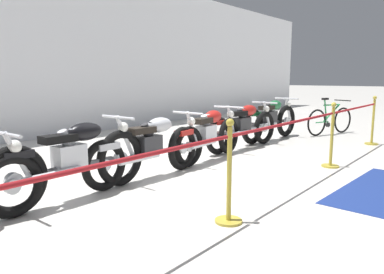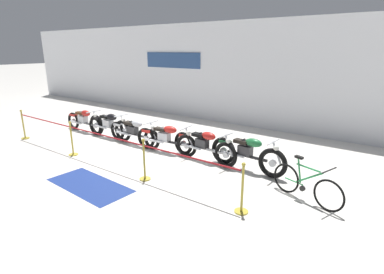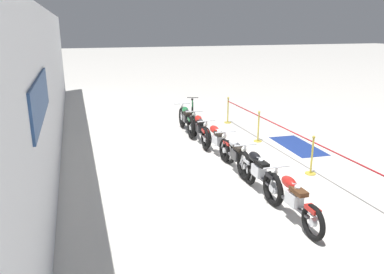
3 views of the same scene
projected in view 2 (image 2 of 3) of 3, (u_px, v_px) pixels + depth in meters
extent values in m
plane|color=silver|center=(138.00, 152.00, 9.37)|extent=(120.00, 120.00, 0.00)
cube|color=white|center=(223.00, 73.00, 12.75)|extent=(28.00, 0.25, 4.20)
cube|color=navy|center=(172.00, 60.00, 13.99)|extent=(3.16, 0.04, 0.70)
torus|color=black|center=(95.00, 126.00, 11.17)|extent=(0.68, 0.11, 0.68)
torus|color=black|center=(74.00, 121.00, 11.99)|extent=(0.68, 0.11, 0.68)
cylinder|color=silver|center=(95.00, 126.00, 11.17)|extent=(0.16, 0.08, 0.16)
cylinder|color=silver|center=(74.00, 121.00, 11.99)|extent=(0.16, 0.08, 0.16)
cylinder|color=silver|center=(96.00, 119.00, 11.04)|extent=(0.30, 0.06, 0.59)
cube|color=silver|center=(83.00, 119.00, 11.56)|extent=(0.36, 0.22, 0.26)
cylinder|color=silver|center=(83.00, 114.00, 11.48)|extent=(0.18, 0.11, 0.24)
cylinder|color=silver|center=(82.00, 114.00, 11.53)|extent=(0.18, 0.11, 0.24)
cylinder|color=silver|center=(76.00, 122.00, 11.67)|extent=(0.70, 0.08, 0.07)
cube|color=#47474C|center=(84.00, 123.00, 11.57)|extent=(1.14, 0.07, 0.06)
ellipsoid|color=#B21E19|center=(86.00, 113.00, 11.36)|extent=(0.46, 0.23, 0.22)
cube|color=#4C2D19|center=(80.00, 113.00, 11.58)|extent=(0.40, 0.20, 0.09)
cube|color=#B21E19|center=(74.00, 115.00, 11.89)|extent=(0.32, 0.16, 0.08)
cylinder|color=silver|center=(94.00, 112.00, 11.03)|extent=(0.04, 0.62, 0.04)
sphere|color=silver|center=(95.00, 116.00, 11.02)|extent=(0.14, 0.14, 0.14)
torus|color=black|center=(123.00, 131.00, 10.36)|extent=(0.76, 0.11, 0.76)
torus|color=black|center=(97.00, 125.00, 11.17)|extent=(0.76, 0.11, 0.76)
cylinder|color=silver|center=(123.00, 131.00, 10.36)|extent=(0.18, 0.08, 0.18)
cylinder|color=silver|center=(97.00, 125.00, 11.17)|extent=(0.18, 0.08, 0.18)
cylinder|color=silver|center=(124.00, 123.00, 10.23)|extent=(0.30, 0.06, 0.59)
cube|color=silver|center=(108.00, 123.00, 10.75)|extent=(0.36, 0.22, 0.26)
cylinder|color=silver|center=(108.00, 118.00, 10.67)|extent=(0.18, 0.11, 0.24)
cylinder|color=silver|center=(107.00, 118.00, 10.71)|extent=(0.18, 0.11, 0.24)
cylinder|color=silver|center=(100.00, 127.00, 10.85)|extent=(0.70, 0.07, 0.07)
cube|color=#47474C|center=(109.00, 127.00, 10.76)|extent=(1.15, 0.06, 0.06)
ellipsoid|color=black|center=(112.00, 117.00, 10.54)|extent=(0.46, 0.22, 0.22)
cube|color=black|center=(105.00, 117.00, 10.76)|extent=(0.40, 0.20, 0.09)
cube|color=black|center=(97.00, 118.00, 11.06)|extent=(0.32, 0.16, 0.08)
cylinder|color=silver|center=(121.00, 115.00, 10.21)|extent=(0.04, 0.62, 0.04)
sphere|color=silver|center=(123.00, 120.00, 10.21)|extent=(0.14, 0.14, 0.14)
torus|color=black|center=(152.00, 139.00, 9.56)|extent=(0.67, 0.12, 0.67)
torus|color=black|center=(118.00, 131.00, 10.52)|extent=(0.67, 0.12, 0.67)
cylinder|color=silver|center=(152.00, 139.00, 9.56)|extent=(0.16, 0.08, 0.16)
cylinder|color=silver|center=(118.00, 131.00, 10.52)|extent=(0.16, 0.08, 0.16)
cylinder|color=silver|center=(153.00, 131.00, 9.42)|extent=(0.30, 0.06, 0.59)
cube|color=#2D2D30|center=(133.00, 130.00, 10.02)|extent=(0.36, 0.23, 0.26)
cylinder|color=#2D2D30|center=(133.00, 124.00, 9.94)|extent=(0.18, 0.11, 0.24)
cylinder|color=#2D2D30|center=(131.00, 124.00, 9.99)|extent=(0.18, 0.11, 0.24)
cylinder|color=silver|center=(124.00, 134.00, 10.13)|extent=(0.70, 0.08, 0.07)
cube|color=#47474C|center=(134.00, 134.00, 10.03)|extent=(1.34, 0.09, 0.06)
ellipsoid|color=#B7BABF|center=(137.00, 124.00, 9.82)|extent=(0.46, 0.23, 0.22)
cube|color=black|center=(130.00, 123.00, 10.03)|extent=(0.40, 0.21, 0.09)
cube|color=#B7BABF|center=(118.00, 125.00, 10.42)|extent=(0.32, 0.17, 0.08)
cylinder|color=silver|center=(151.00, 122.00, 9.41)|extent=(0.05, 0.62, 0.04)
sphere|color=silver|center=(153.00, 127.00, 9.41)|extent=(0.14, 0.14, 0.14)
torus|color=black|center=(187.00, 146.00, 8.88)|extent=(0.69, 0.16, 0.69)
torus|color=black|center=(146.00, 138.00, 9.64)|extent=(0.69, 0.16, 0.69)
cylinder|color=silver|center=(187.00, 146.00, 8.88)|extent=(0.17, 0.09, 0.16)
cylinder|color=silver|center=(146.00, 138.00, 9.64)|extent=(0.17, 0.09, 0.16)
cylinder|color=silver|center=(189.00, 137.00, 8.76)|extent=(0.31, 0.08, 0.59)
cube|color=silver|center=(164.00, 137.00, 9.24)|extent=(0.38, 0.25, 0.26)
cylinder|color=silver|center=(165.00, 131.00, 9.16)|extent=(0.19, 0.13, 0.24)
cylinder|color=silver|center=(163.00, 130.00, 9.20)|extent=(0.19, 0.13, 0.24)
cylinder|color=silver|center=(154.00, 141.00, 9.31)|extent=(0.70, 0.13, 0.07)
cube|color=black|center=(166.00, 141.00, 9.26)|extent=(1.23, 0.17, 0.06)
ellipsoid|color=#B21E19|center=(170.00, 130.00, 9.05)|extent=(0.48, 0.26, 0.22)
cube|color=black|center=(161.00, 129.00, 9.24)|extent=(0.42, 0.23, 0.09)
cube|color=#B21E19|center=(147.00, 131.00, 9.54)|extent=(0.33, 0.19, 0.08)
cylinder|color=silver|center=(186.00, 128.00, 8.74)|extent=(0.09, 0.62, 0.04)
sphere|color=silver|center=(188.00, 133.00, 8.74)|extent=(0.14, 0.14, 0.14)
torus|color=black|center=(226.00, 155.00, 8.09)|extent=(0.72, 0.17, 0.71)
torus|color=black|center=(183.00, 143.00, 9.07)|extent=(0.72, 0.17, 0.71)
cylinder|color=silver|center=(226.00, 155.00, 8.09)|extent=(0.18, 0.09, 0.17)
cylinder|color=silver|center=(183.00, 143.00, 9.07)|extent=(0.18, 0.09, 0.17)
cylinder|color=silver|center=(229.00, 146.00, 7.95)|extent=(0.31, 0.08, 0.59)
cube|color=#2D2D30|center=(202.00, 143.00, 8.56)|extent=(0.38, 0.25, 0.26)
cylinder|color=#2D2D30|center=(203.00, 137.00, 8.48)|extent=(0.19, 0.13, 0.24)
cylinder|color=#2D2D30|center=(201.00, 136.00, 8.53)|extent=(0.19, 0.13, 0.24)
cylinder|color=silver|center=(191.00, 147.00, 8.69)|extent=(0.70, 0.13, 0.07)
cube|color=#ADAFB5|center=(203.00, 148.00, 8.57)|extent=(1.25, 0.17, 0.06)
ellipsoid|color=#B21E19|center=(209.00, 136.00, 8.34)|extent=(0.48, 0.26, 0.22)
cube|color=black|center=(199.00, 135.00, 8.58)|extent=(0.42, 0.23, 0.09)
cube|color=#B21E19|center=(185.00, 136.00, 8.96)|extent=(0.33, 0.19, 0.08)
cylinder|color=silver|center=(226.00, 135.00, 7.94)|extent=(0.09, 0.62, 0.04)
sphere|color=silver|center=(228.00, 141.00, 7.93)|extent=(0.14, 0.14, 0.14)
torus|color=black|center=(273.00, 163.00, 7.42)|extent=(0.78, 0.18, 0.77)
torus|color=black|center=(223.00, 151.00, 8.33)|extent=(0.78, 0.18, 0.77)
cylinder|color=silver|center=(273.00, 163.00, 7.42)|extent=(0.19, 0.09, 0.18)
cylinder|color=silver|center=(223.00, 151.00, 8.33)|extent=(0.19, 0.09, 0.18)
cylinder|color=silver|center=(277.00, 153.00, 7.29)|extent=(0.31, 0.08, 0.59)
cube|color=#2D2D30|center=(245.00, 150.00, 7.86)|extent=(0.37, 0.24, 0.26)
cylinder|color=#2D2D30|center=(247.00, 144.00, 7.78)|extent=(0.19, 0.12, 0.24)
cylinder|color=#2D2D30|center=(244.00, 143.00, 7.83)|extent=(0.19, 0.12, 0.24)
cylinder|color=silver|center=(232.00, 154.00, 7.98)|extent=(0.70, 0.12, 0.07)
cube|color=black|center=(247.00, 156.00, 7.87)|extent=(1.18, 0.14, 0.06)
ellipsoid|color=#1E6B38|center=(254.00, 143.00, 7.65)|extent=(0.47, 0.25, 0.22)
cube|color=black|center=(241.00, 142.00, 7.88)|extent=(0.41, 0.23, 0.09)
cube|color=#1E6B38|center=(225.00, 142.00, 8.22)|extent=(0.33, 0.18, 0.08)
cylinder|color=silver|center=(274.00, 142.00, 7.28)|extent=(0.08, 0.62, 0.04)
sphere|color=silver|center=(276.00, 148.00, 7.27)|extent=(0.14, 0.14, 0.14)
torus|color=black|center=(329.00, 196.00, 5.90)|extent=(0.65, 0.26, 0.67)
torus|color=black|center=(286.00, 178.00, 6.69)|extent=(0.65, 0.26, 0.67)
cylinder|color=#238442|center=(309.00, 178.00, 6.19)|extent=(0.58, 0.23, 0.43)
cylinder|color=#238442|center=(308.00, 168.00, 6.18)|extent=(0.53, 0.21, 0.04)
cylinder|color=#238442|center=(299.00, 170.00, 6.37)|extent=(0.15, 0.08, 0.55)
cube|color=black|center=(299.00, 157.00, 6.32)|extent=(0.20, 0.13, 0.05)
cylinder|color=#238442|center=(294.00, 181.00, 6.53)|extent=(0.44, 0.17, 0.03)
cylinder|color=black|center=(329.00, 170.00, 5.79)|extent=(0.18, 0.46, 0.03)
cylinder|color=black|center=(302.00, 188.00, 6.38)|extent=(0.13, 0.09, 0.12)
cylinder|color=gold|center=(25.00, 138.00, 10.79)|extent=(0.28, 0.28, 0.03)
cylinder|color=gold|center=(23.00, 125.00, 10.65)|extent=(0.05, 0.05, 0.95)
sphere|color=gold|center=(21.00, 111.00, 10.51)|extent=(0.08, 0.08, 0.08)
cylinder|color=maroon|center=(44.00, 120.00, 9.72)|extent=(2.84, 0.04, 0.04)
cylinder|color=maroon|center=(103.00, 135.00, 8.03)|extent=(2.91, 0.04, 0.04)
cylinder|color=maroon|center=(188.00, 157.00, 6.44)|extent=(2.54, 0.04, 0.04)
cylinder|color=gold|center=(74.00, 154.00, 9.13)|extent=(0.28, 0.28, 0.03)
cylinder|color=gold|center=(72.00, 139.00, 8.99)|extent=(0.05, 0.05, 0.95)
sphere|color=gold|center=(70.00, 123.00, 8.85)|extent=(0.08, 0.08, 0.08)
cylinder|color=gold|center=(145.00, 179.00, 7.43)|extent=(0.28, 0.28, 0.03)
cylinder|color=gold|center=(144.00, 160.00, 7.29)|extent=(0.05, 0.05, 0.95)
sphere|color=gold|center=(143.00, 140.00, 7.14)|extent=(0.08, 0.08, 0.08)
cylinder|color=gold|center=(241.00, 211.00, 5.94)|extent=(0.28, 0.28, 0.03)
cylinder|color=gold|center=(242.00, 189.00, 5.80)|extent=(0.05, 0.05, 0.95)
sphere|color=gold|center=(244.00, 164.00, 5.66)|extent=(0.08, 0.08, 0.08)
cube|color=navy|center=(90.00, 185.00, 7.11)|extent=(2.28, 1.09, 0.01)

